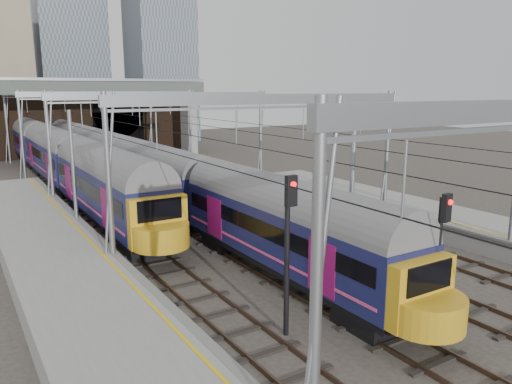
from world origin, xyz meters
TOP-DOWN VIEW (x-y plane):
  - ground at (0.00, 0.00)m, footprint 160.00×160.00m
  - platform_left at (-10.18, 2.50)m, footprint 4.32×55.00m
  - tracks at (0.00, 15.00)m, footprint 14.40×80.00m
  - overhead_line at (0.00, 21.49)m, footprint 16.80×80.00m
  - retaining_wall at (1.40, 51.93)m, footprint 28.00×2.75m
  - overbridge at (0.00, 46.00)m, footprint 28.00×3.00m
  - city_skyline at (2.73, 70.48)m, footprint 37.50×27.50m
  - train_main at (-2.00, 26.11)m, footprint 2.57×59.49m
  - train_second at (-6.00, 40.84)m, footprint 2.84×65.68m
  - signal_near_left at (-4.81, -0.33)m, footprint 0.39×0.49m
  - signal_near_centre at (-0.89, -3.10)m, footprint 0.37×0.47m
  - equip_cover_a at (0.49, 4.97)m, footprint 1.06×0.91m
  - equip_cover_b at (2.00, 2.53)m, footprint 0.91×0.77m
  - equip_cover_c at (0.87, -1.33)m, footprint 0.85×0.71m

SIDE VIEW (x-z plane):
  - ground at x=0.00m, z-range 0.00..0.00m
  - tracks at x=0.00m, z-range -0.09..0.13m
  - equip_cover_c at x=0.87m, z-range 0.00..0.09m
  - equip_cover_b at x=2.00m, z-range 0.00..0.09m
  - equip_cover_a at x=0.49m, z-range 0.00..0.11m
  - platform_left at x=-10.18m, z-range -0.01..1.11m
  - train_main at x=-2.00m, z-range 0.10..4.60m
  - train_second at x=-6.00m, z-range 0.08..4.95m
  - signal_near_centre at x=-0.89m, z-range 0.64..5.58m
  - signal_near_left at x=-4.81m, z-range 0.66..6.12m
  - retaining_wall at x=1.40m, z-range -0.17..8.83m
  - overhead_line at x=0.00m, z-range 2.57..10.57m
  - overbridge at x=0.00m, z-range 2.64..11.89m
  - city_skyline at x=2.73m, z-range -12.91..47.09m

